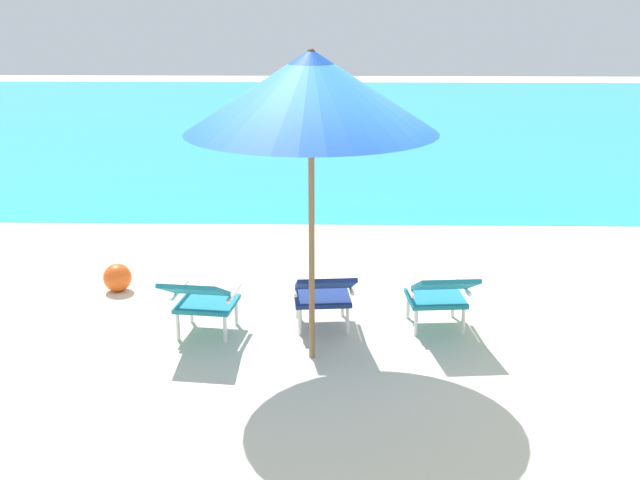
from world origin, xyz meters
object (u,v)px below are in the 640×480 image
(lounge_chair_left, at_px, (201,298))
(lounge_chair_center, at_px, (323,292))
(beach_umbrella_center, at_px, (311,92))
(beach_ball, at_px, (117,278))
(lounge_chair_right, at_px, (440,293))

(lounge_chair_left, distance_m, lounge_chair_center, 1.11)
(lounge_chair_left, height_order, beach_umbrella_center, beach_umbrella_center)
(beach_umbrella_center, bearing_deg, lounge_chair_left, 160.34)
(beach_umbrella_center, distance_m, beach_ball, 3.40)
(lounge_chair_right, distance_m, beach_ball, 3.43)
(lounge_chair_center, height_order, beach_umbrella_center, beach_umbrella_center)
(lounge_chair_right, height_order, beach_umbrella_center, beach_umbrella_center)
(lounge_chair_right, xyz_separation_m, beach_ball, (-3.26, 1.05, -0.26))
(lounge_chair_center, height_order, lounge_chair_right, same)
(lounge_chair_center, height_order, beach_ball, lounge_chair_center)
(lounge_chair_center, xyz_separation_m, beach_umbrella_center, (-0.09, -0.54, 1.88))
(lounge_chair_left, height_order, lounge_chair_center, same)
(lounge_chair_left, bearing_deg, beach_ball, 131.55)
(lounge_chair_right, bearing_deg, beach_umbrella_center, -154.82)
(lounge_chair_right, height_order, beach_ball, lounge_chair_right)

